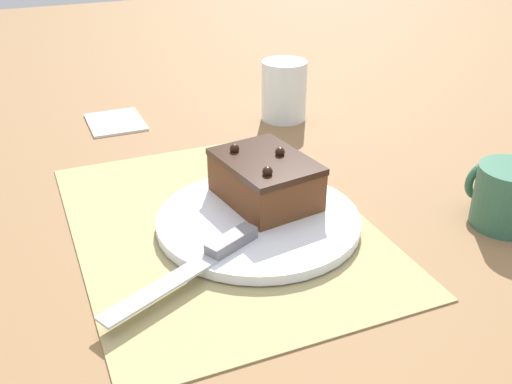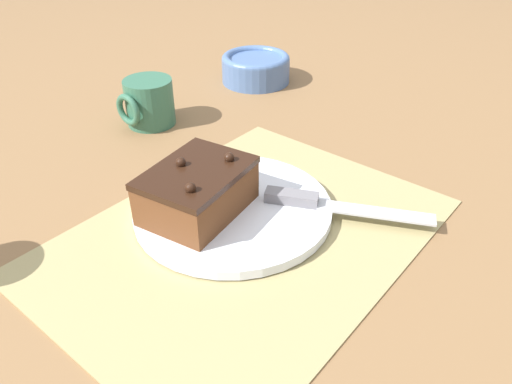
% 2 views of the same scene
% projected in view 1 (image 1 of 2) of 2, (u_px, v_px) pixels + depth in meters
% --- Properties ---
extents(ground_plane, '(3.00, 3.00, 0.00)m').
position_uv_depth(ground_plane, '(220.00, 225.00, 0.73)').
color(ground_plane, olive).
extents(placemat_woven, '(0.46, 0.34, 0.00)m').
position_uv_depth(placemat_woven, '(220.00, 224.00, 0.73)').
color(placemat_woven, tan).
rests_on(placemat_woven, ground_plane).
extents(cake_plate, '(0.24, 0.24, 0.01)m').
position_uv_depth(cake_plate, '(258.00, 221.00, 0.72)').
color(cake_plate, white).
rests_on(cake_plate, placemat_woven).
extents(chocolate_cake, '(0.14, 0.11, 0.07)m').
position_uv_depth(chocolate_cake, '(265.00, 179.00, 0.74)').
color(chocolate_cake, brown).
rests_on(chocolate_cake, cake_plate).
extents(serving_knife, '(0.11, 0.19, 0.01)m').
position_uv_depth(serving_knife, '(209.00, 256.00, 0.63)').
color(serving_knife, slate).
rests_on(serving_knife, cake_plate).
extents(drinking_glass, '(0.08, 0.08, 0.10)m').
position_uv_depth(drinking_glass, '(284.00, 91.00, 1.02)').
color(drinking_glass, white).
rests_on(drinking_glass, ground_plane).
extents(coffee_mug, '(0.09, 0.08, 0.08)m').
position_uv_depth(coffee_mug, '(507.00, 196.00, 0.71)').
color(coffee_mug, '#33664C').
rests_on(coffee_mug, ground_plane).
extents(folded_napkin, '(0.11, 0.09, 0.01)m').
position_uv_depth(folded_napkin, '(115.00, 121.00, 1.02)').
color(folded_napkin, white).
rests_on(folded_napkin, ground_plane).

